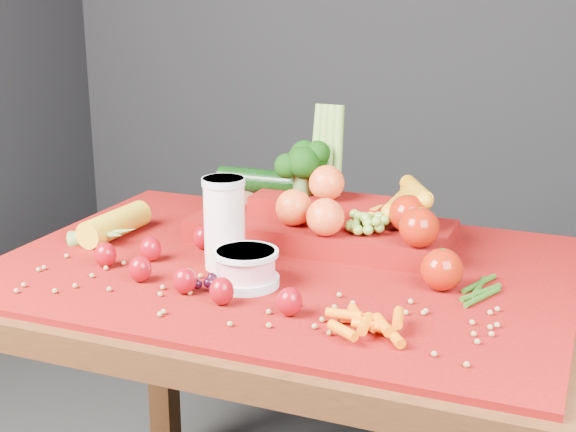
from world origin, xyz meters
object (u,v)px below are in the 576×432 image
at_px(milk_glass, 224,220).
at_px(yogurt_bowl, 246,267).
at_px(produce_mound, 332,214).
at_px(table, 284,316).

distance_m(milk_glass, yogurt_bowl, 0.12).
distance_m(yogurt_bowl, produce_mound, 0.29).
bearing_deg(milk_glass, table, 31.79).
distance_m(table, yogurt_bowl, 0.19).
relative_size(table, produce_mound, 1.88).
relative_size(yogurt_bowl, produce_mound, 0.20).
height_order(milk_glass, yogurt_bowl, milk_glass).
relative_size(milk_glass, yogurt_bowl, 1.46).
bearing_deg(produce_mound, yogurt_bowl, -102.39).
bearing_deg(yogurt_bowl, table, 80.98).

